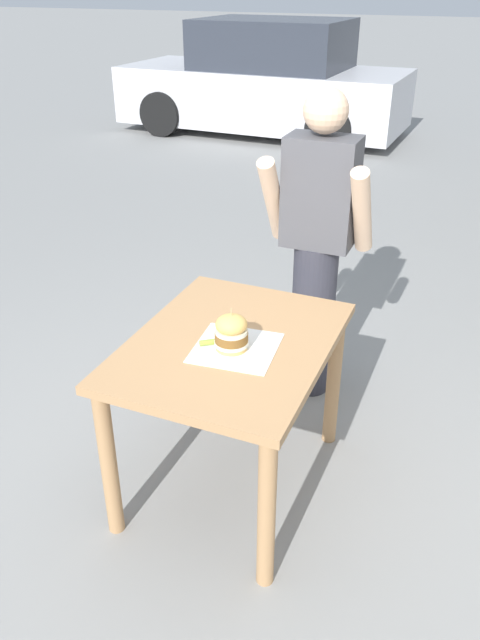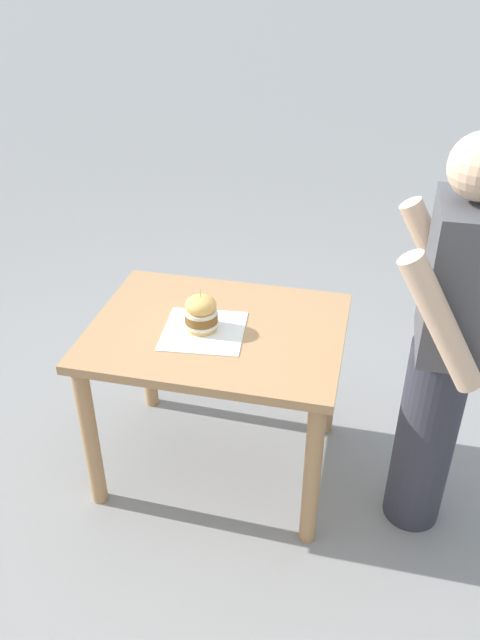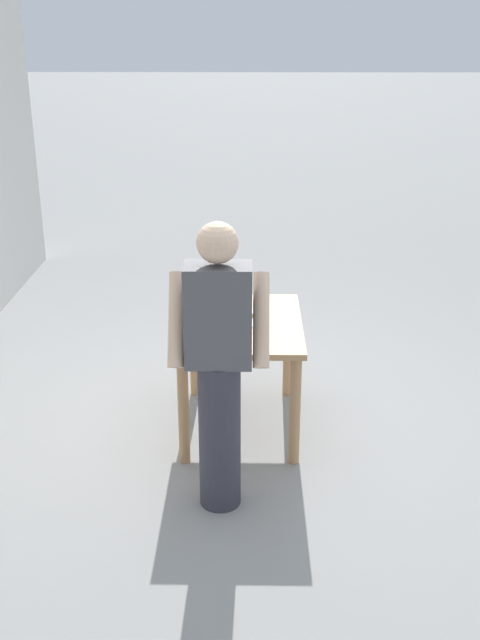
% 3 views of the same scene
% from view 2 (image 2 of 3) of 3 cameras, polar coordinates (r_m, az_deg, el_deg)
% --- Properties ---
extents(ground_plane, '(80.00, 80.00, 0.00)m').
position_cam_2_polar(ground_plane, '(3.13, -1.83, -12.79)').
color(ground_plane, gray).
extents(patio_table, '(0.82, 1.07, 0.78)m').
position_cam_2_polar(patio_table, '(2.71, -2.06, -3.06)').
color(patio_table, tan).
rests_on(patio_table, ground).
extents(serving_paper, '(0.37, 0.37, 0.00)m').
position_cam_2_polar(serving_paper, '(2.61, -3.33, -0.99)').
color(serving_paper, white).
rests_on(serving_paper, patio_table).
extents(sandwich, '(0.14, 0.14, 0.19)m').
position_cam_2_polar(sandwich, '(2.58, -3.58, 0.65)').
color(sandwich, '#E5B25B').
rests_on(sandwich, serving_paper).
extents(pickle_spear, '(0.08, 0.07, 0.02)m').
position_cam_2_polar(pickle_spear, '(2.70, -3.16, 0.56)').
color(pickle_spear, '#8EA83D').
rests_on(pickle_spear, serving_paper).
extents(diner_across_table, '(0.55, 0.35, 1.69)m').
position_cam_2_polar(diner_across_table, '(2.44, 18.06, -2.49)').
color(diner_across_table, '#33333D').
rests_on(diner_across_table, ground).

